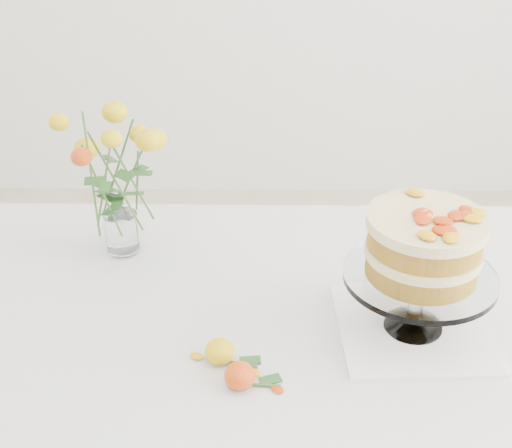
{
  "coord_description": "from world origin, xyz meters",
  "views": [
    {
      "loc": [
        -0.0,
        -1.06,
        1.58
      ],
      "look_at": [
        -0.02,
        0.11,
        0.9
      ],
      "focal_mm": 50.0,
      "sensor_mm": 36.0,
      "label": 1
    }
  ],
  "objects": [
    {
      "name": "loose_rose_far",
      "position": [
        -0.04,
        -0.17,
        0.78
      ],
      "size": [
        0.09,
        0.05,
        0.04
      ],
      "rotation": [
        0.0,
        0.0,
        -0.05
      ],
      "color": "red",
      "rests_on": "table"
    },
    {
      "name": "stray_petal_c",
      "position": [
        0.02,
        -0.18,
        0.76
      ],
      "size": [
        0.03,
        0.02,
        0.0
      ],
      "primitive_type": "ellipsoid",
      "color": "#EEA40F",
      "rests_on": "table"
    },
    {
      "name": "loose_rose_near",
      "position": [
        -0.08,
        -0.11,
        0.78
      ],
      "size": [
        0.09,
        0.05,
        0.04
      ],
      "rotation": [
        0.0,
        0.0,
        -0.3
      ],
      "color": "gold",
      "rests_on": "table"
    },
    {
      "name": "stray_petal_b",
      "position": [
        -0.02,
        -0.14,
        0.76
      ],
      "size": [
        0.03,
        0.02,
        0.0
      ],
      "primitive_type": "ellipsoid",
      "color": "#EEA40F",
      "rests_on": "table"
    },
    {
      "name": "stray_petal_a",
      "position": [
        -0.12,
        -0.1,
        0.76
      ],
      "size": [
        0.03,
        0.02,
        0.0
      ],
      "primitive_type": "ellipsoid",
      "color": "#EEA40F",
      "rests_on": "table"
    },
    {
      "name": "cake_stand",
      "position": [
        0.27,
        -0.02,
        0.93
      ],
      "size": [
        0.27,
        0.27,
        0.24
      ],
      "rotation": [
        0.0,
        0.0,
        -0.4
      ],
      "color": "silver",
      "rests_on": "napkin"
    },
    {
      "name": "napkin",
      "position": [
        0.27,
        -0.02,
        0.76
      ],
      "size": [
        0.28,
        0.28,
        0.01
      ],
      "primitive_type": "cube",
      "rotation": [
        0.0,
        0.0,
        0.05
      ],
      "color": "white",
      "rests_on": "table"
    },
    {
      "name": "rose_vase",
      "position": [
        -0.31,
        0.25,
        0.97
      ],
      "size": [
        0.29,
        0.29,
        0.36
      ],
      "rotation": [
        0.0,
        0.0,
        0.27
      ],
      "color": "silver",
      "rests_on": "table"
    },
    {
      "name": "table",
      "position": [
        0.0,
        0.0,
        0.67
      ],
      "size": [
        1.43,
        0.93,
        0.76
      ],
      "color": "tan",
      "rests_on": "ground"
    }
  ]
}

